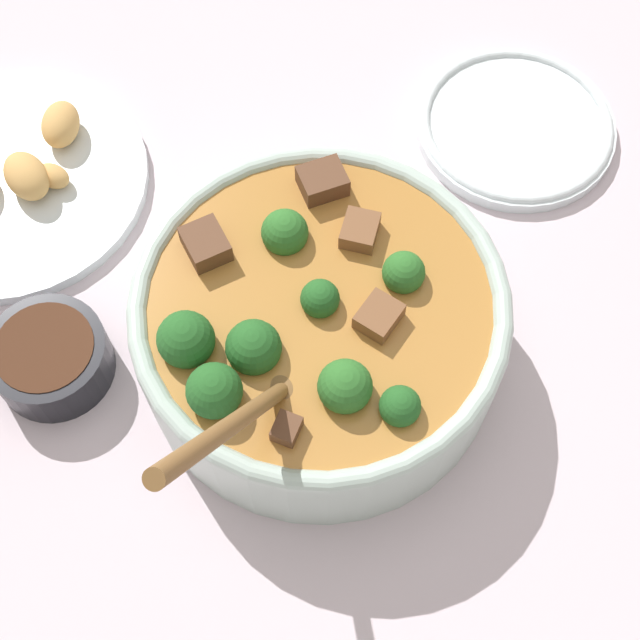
# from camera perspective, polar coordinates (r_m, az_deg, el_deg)

# --- Properties ---
(ground_plane) EXTENTS (4.00, 4.00, 0.00)m
(ground_plane) POSITION_cam_1_polar(r_m,az_deg,el_deg) (0.75, -0.00, -2.12)
(ground_plane) COLOR silver
(stew_bowl) EXTENTS (0.30, 0.31, 0.28)m
(stew_bowl) POSITION_cam_1_polar(r_m,az_deg,el_deg) (0.70, -0.10, -0.29)
(stew_bowl) COLOR #B2C6BC
(stew_bowl) RESTS_ON ground_plane
(condiment_bowl) EXTENTS (0.10, 0.10, 0.04)m
(condiment_bowl) POSITION_cam_1_polar(r_m,az_deg,el_deg) (0.76, -16.90, -2.27)
(condiment_bowl) COLOR black
(condiment_bowl) RESTS_ON ground_plane
(empty_plate) EXTENTS (0.19, 0.19, 0.02)m
(empty_plate) POSITION_cam_1_polar(r_m,az_deg,el_deg) (0.89, 12.42, 12.04)
(empty_plate) COLOR white
(empty_plate) RESTS_ON ground_plane
(food_plate) EXTENTS (0.26, 0.26, 0.05)m
(food_plate) POSITION_cam_1_polar(r_m,az_deg,el_deg) (0.88, -19.11, 8.63)
(food_plate) COLOR white
(food_plate) RESTS_ON ground_plane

